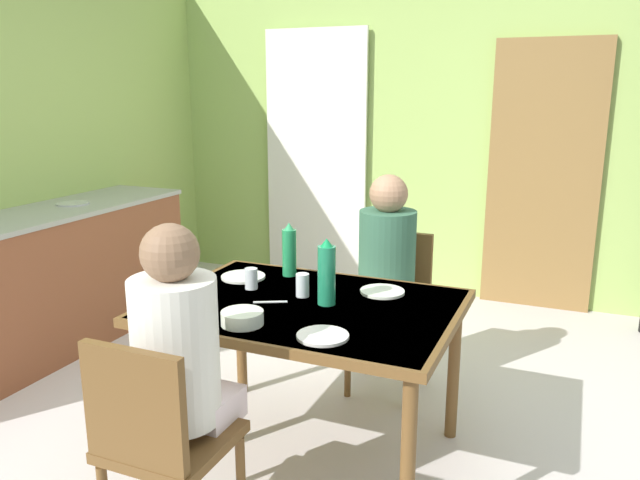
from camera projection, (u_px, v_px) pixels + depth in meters
name	position (u px, v px, depth m)	size (l,w,h in m)	color
ground_plane	(267.00, 441.00, 3.00)	(6.77, 6.77, 0.00)	silver
wall_back	(415.00, 137.00, 5.02)	(4.50, 0.10, 2.53)	#9BBA5F
wall_left	(19.00, 148.00, 4.09)	(0.10, 3.90, 2.53)	#9FBA5E
door_wooden	(543.00, 178.00, 4.63)	(0.80, 0.05, 2.00)	olive
curtain_panel	(316.00, 159.00, 5.29)	(0.90, 0.03, 2.12)	white
kitchen_counter	(41.00, 283.00, 3.94)	(0.61, 2.23, 0.91)	brown
dining_table	(307.00, 318.00, 2.74)	(1.30, 0.96, 0.74)	brown
chair_near_diner	(158.00, 439.00, 2.10)	(0.40, 0.40, 0.87)	brown
chair_far_diner	(392.00, 301.00, 3.47)	(0.40, 0.40, 0.87)	brown
person_near_diner	(178.00, 346.00, 2.16)	(0.30, 0.37, 0.77)	silver
person_far_diner	(386.00, 258.00, 3.28)	(0.30, 0.37, 0.77)	#3D634A
water_bottle_green_near	(289.00, 251.00, 3.10)	(0.07, 0.07, 0.27)	#20864D
water_bottle_green_far	(327.00, 273.00, 2.68)	(0.08, 0.08, 0.29)	#1D7C53
serving_bowl_center	(242.00, 318.00, 2.47)	(0.17, 0.17, 0.06)	silver
dinner_plate_near_left	(382.00, 291.00, 2.86)	(0.20, 0.20, 0.01)	white
dinner_plate_near_right	(323.00, 336.00, 2.35)	(0.20, 0.20, 0.01)	white
dinner_plate_far_center	(243.00, 277.00, 3.08)	(0.22, 0.22, 0.01)	white
drinking_glass_by_near_diner	(302.00, 285.00, 2.80)	(0.06, 0.06, 0.11)	silver
drinking_glass_by_far_diner	(251.00, 279.00, 2.91)	(0.06, 0.06, 0.10)	silver
cutlery_knife_near	(270.00, 302.00, 2.73)	(0.15, 0.02, 0.00)	silver
cutlery_fork_near	(180.00, 318.00, 2.54)	(0.15, 0.02, 0.00)	silver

